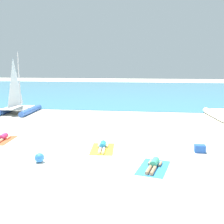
# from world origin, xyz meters

# --- Properties ---
(ground_plane) EXTENTS (120.00, 120.00, 0.00)m
(ground_plane) POSITION_xyz_m (0.00, 10.00, 0.00)
(ground_plane) COLOR beige
(ocean_water) EXTENTS (120.00, 40.00, 0.05)m
(ocean_water) POSITION_xyz_m (0.00, 32.95, 0.03)
(ocean_water) COLOR teal
(ocean_water) RESTS_ON ground
(sailboat_blue) EXTENTS (2.76, 4.14, 5.24)m
(sailboat_blue) POSITION_xyz_m (-8.86, 10.80, 0.78)
(sailboat_blue) COLOR blue
(sailboat_blue) RESTS_ON ground
(towel_leftmost) EXTENTS (1.24, 1.98, 0.01)m
(towel_leftmost) POSITION_xyz_m (-5.76, 2.81, 0.01)
(towel_leftmost) COLOR #EA5933
(towel_leftmost) RESTS_ON ground
(sunbather_leftmost) EXTENTS (0.57, 1.57, 0.30)m
(sunbather_leftmost) POSITION_xyz_m (-5.76, 2.88, 0.13)
(sunbather_leftmost) COLOR #D83372
(sunbather_leftmost) RESTS_ON towel_leftmost
(towel_center_right) EXTENTS (1.26, 1.99, 0.01)m
(towel_center_right) POSITION_xyz_m (0.04, 2.07, 0.01)
(towel_center_right) COLOR yellow
(towel_center_right) RESTS_ON ground
(sunbather_center_right) EXTENTS (0.58, 1.57, 0.30)m
(sunbather_center_right) POSITION_xyz_m (0.03, 2.14, 0.13)
(sunbather_center_right) COLOR #268CCC
(sunbather_center_right) RESTS_ON towel_center_right
(towel_rightmost) EXTENTS (1.49, 2.10, 0.01)m
(towel_rightmost) POSITION_xyz_m (2.50, -0.01, 0.01)
(towel_rightmost) COLOR #338CD8
(towel_rightmost) RESTS_ON ground
(sunbather_rightmost) EXTENTS (0.73, 1.56, 0.30)m
(sunbather_rightmost) POSITION_xyz_m (2.52, 0.05, 0.13)
(sunbather_rightmost) COLOR #3FB28C
(sunbather_rightmost) RESTS_ON towel_rightmost
(beach_ball) EXTENTS (0.41, 0.41, 0.41)m
(beach_ball) POSITION_xyz_m (-2.32, -0.06, 0.21)
(beach_ball) COLOR #337FE5
(beach_ball) RESTS_ON ground
(cooler_box) EXTENTS (0.50, 0.36, 0.36)m
(cooler_box) POSITION_xyz_m (4.73, 2.24, 0.18)
(cooler_box) COLOR blue
(cooler_box) RESTS_ON ground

